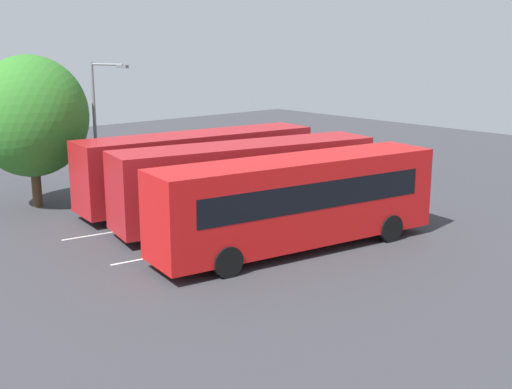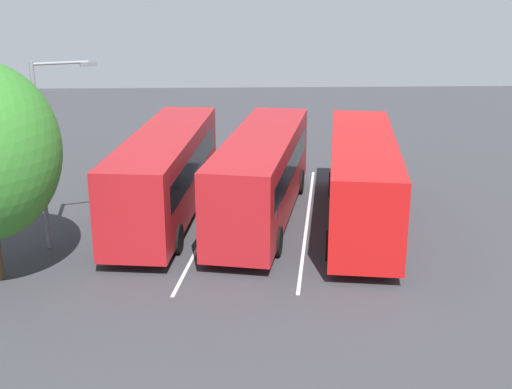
% 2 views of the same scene
% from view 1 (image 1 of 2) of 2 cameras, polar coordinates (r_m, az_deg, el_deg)
% --- Properties ---
extents(ground_plane, '(68.18, 68.18, 0.00)m').
position_cam_1_polar(ground_plane, '(27.77, -1.11, -2.62)').
color(ground_plane, '#38383D').
extents(bus_far_left, '(11.67, 4.11, 3.47)m').
position_cam_1_polar(bus_far_left, '(24.03, 3.69, -0.47)').
color(bus_far_left, red).
rests_on(bus_far_left, ground).
extents(bus_center_left, '(11.69, 4.71, 3.47)m').
position_cam_1_polar(bus_center_left, '(27.33, -0.76, 1.24)').
color(bus_center_left, '#AD191E').
rests_on(bus_center_left, ground).
extents(bus_center_right, '(11.65, 3.77, 3.47)m').
position_cam_1_polar(bus_center_right, '(30.47, -5.02, 2.45)').
color(bus_center_right, '#AD191E').
rests_on(bus_center_right, ground).
extents(pedestrian, '(0.45, 0.45, 1.63)m').
position_cam_1_polar(pedestrian, '(36.00, 5.07, 2.58)').
color(pedestrian, '#232833').
rests_on(pedestrian, ground).
extents(street_lamp, '(0.87, 2.14, 6.66)m').
position_cam_1_polar(street_lamp, '(31.74, -13.63, 6.15)').
color(street_lamp, gray).
rests_on(street_lamp, ground).
extents(depot_tree, '(5.29, 4.76, 7.03)m').
position_cam_1_polar(depot_tree, '(31.66, -19.07, 6.46)').
color(depot_tree, '#4C3823').
rests_on(depot_tree, ground).
extents(lane_stripe_outer_left, '(13.67, 2.19, 0.01)m').
position_cam_1_polar(lane_stripe_outer_left, '(26.38, 1.60, -3.48)').
color(lane_stripe_outer_left, silver).
rests_on(lane_stripe_outer_left, ground).
extents(lane_stripe_inner_left, '(13.67, 2.19, 0.01)m').
position_cam_1_polar(lane_stripe_inner_left, '(29.21, -3.56, -1.83)').
color(lane_stripe_inner_left, silver).
rests_on(lane_stripe_inner_left, ground).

